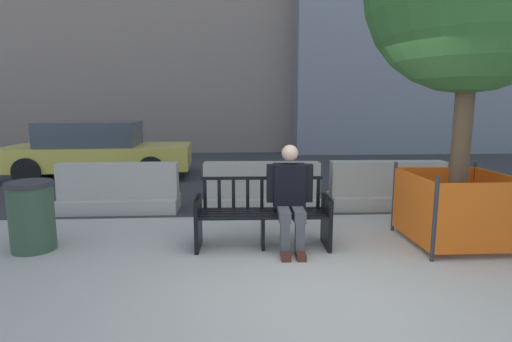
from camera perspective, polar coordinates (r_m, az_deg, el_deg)
ground_plane at (r=4.18m, az=10.56°, el=-16.28°), size 200.00×200.00×0.00m
street_asphalt at (r=12.53m, az=1.10°, el=1.01°), size 120.00×12.00×0.01m
street_bench at (r=5.13m, az=0.95°, el=-6.54°), size 1.70×0.57×0.88m
seated_person at (r=5.04m, az=4.89°, el=-3.44°), size 0.58×0.73×1.31m
jersey_barrier_centre at (r=6.96m, az=0.82°, el=-2.81°), size 2.02×0.75×0.84m
jersey_barrier_left at (r=7.24m, az=-18.94°, el=-2.84°), size 2.00×0.68×0.84m
jersey_barrier_right at (r=7.46m, az=18.15°, el=-2.46°), size 2.02×0.75×0.84m
construction_fence at (r=5.84m, az=26.67°, el=-4.51°), size 1.22×1.22×1.01m
car_taxi_near at (r=10.80m, az=-21.68°, el=2.79°), size 4.55×2.14×1.42m
trash_bin at (r=5.74m, az=-29.39°, el=-5.60°), size 0.55×0.55×0.88m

